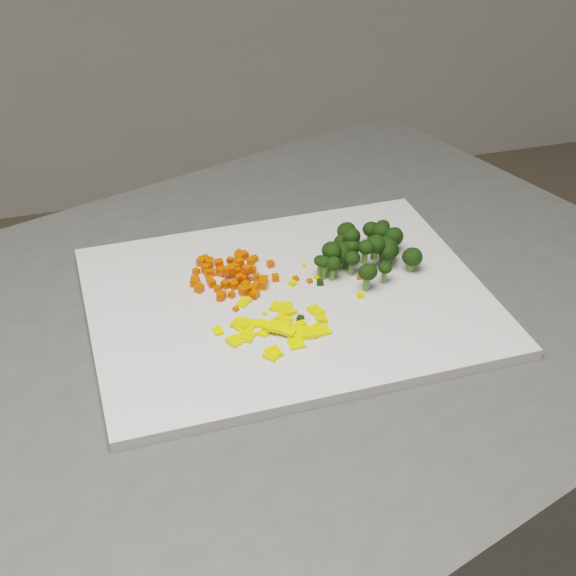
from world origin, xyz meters
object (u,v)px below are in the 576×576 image
object	(u,v)px
carrot_pile	(234,267)
broccoli_pile	(363,245)
cutting_board	(288,300)
pepper_pile	(271,320)

from	to	relation	value
carrot_pile	broccoli_pile	bearing A→B (deg)	-6.31
cutting_board	broccoli_pile	size ratio (longest dim) A/B	3.75
broccoli_pile	carrot_pile	bearing A→B (deg)	173.69
carrot_pile	pepper_pile	world-z (taller)	carrot_pile
pepper_pile	broccoli_pile	bearing A→B (deg)	32.31
cutting_board	carrot_pile	xyz separation A→B (m)	(-0.05, 0.05, 0.02)
cutting_board	broccoli_pile	xyz separation A→B (m)	(0.10, 0.04, 0.03)
pepper_pile	broccoli_pile	xyz separation A→B (m)	(0.13, 0.09, 0.02)
carrot_pile	pepper_pile	xyz separation A→B (m)	(0.02, -0.10, -0.01)
cutting_board	pepper_pile	distance (m)	0.06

